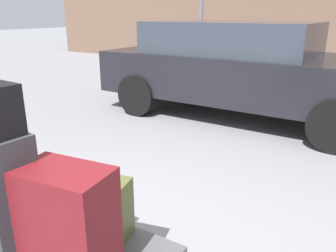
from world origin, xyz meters
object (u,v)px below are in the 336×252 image
Objects in this scene: no_parking_sign at (201,21)px; parked_car at (242,67)px; suitcase_maroon_rear_left at (68,227)px; duffel_bag_olive_front_left at (70,208)px; suitcase_charcoal_center at (2,203)px.

parked_car is at bearing -36.48° from no_parking_sign.
suitcase_maroon_rear_left is 5.40m from no_parking_sign.
parked_car is at bearing 83.19° from duffel_bag_olive_front_left.
parked_car is (-0.72, 4.15, 0.13)m from suitcase_maroon_rear_left.
no_parking_sign is at bearing 103.14° from suitcase_maroon_rear_left.
suitcase_charcoal_center is at bearing -116.81° from duffel_bag_olive_front_left.
suitcase_maroon_rear_left is 4.21m from parked_car.
parked_car is 1.58m from no_parking_sign.
suitcase_charcoal_center is at bearing -172.65° from suitcase_maroon_rear_left.
duffel_bag_olive_front_left is at bearing -71.25° from no_parking_sign.
no_parking_sign is (-1.16, 0.86, 0.64)m from parked_car.
no_parking_sign is (-1.87, 5.00, 0.78)m from suitcase_maroon_rear_left.
no_parking_sign reaches higher than suitcase_charcoal_center.
suitcase_charcoal_center is 5.36m from no_parking_sign.
suitcase_maroon_rear_left is 0.25× the size of no_parking_sign.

